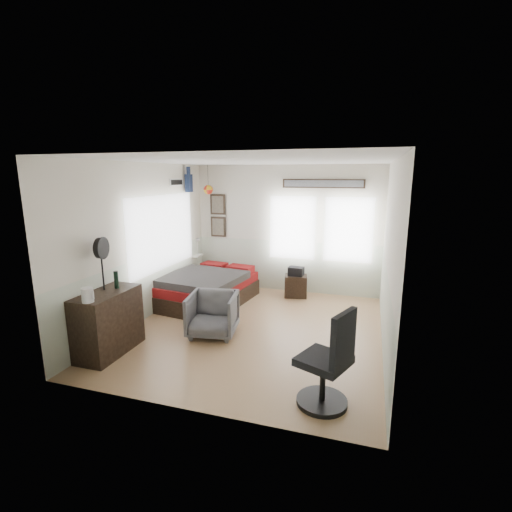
% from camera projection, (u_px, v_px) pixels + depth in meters
% --- Properties ---
extents(ground_plane, '(4.00, 4.50, 0.01)m').
position_uv_depth(ground_plane, '(255.00, 330.00, 6.10)').
color(ground_plane, '#AB8256').
extents(room_shell, '(4.02, 4.52, 2.71)m').
position_uv_depth(room_shell, '(253.00, 231.00, 5.95)').
color(room_shell, beige).
rests_on(room_shell, ground_plane).
extents(wall_decor, '(3.55, 1.32, 1.44)m').
position_uv_depth(wall_decor, '(232.00, 194.00, 7.79)').
color(wall_decor, '#36261A').
rests_on(wall_decor, room_shell).
extents(bed, '(1.60, 2.09, 0.62)m').
position_uv_depth(bed, '(208.00, 288.00, 7.31)').
color(bed, black).
rests_on(bed, ground_plane).
extents(dresser, '(0.48, 1.00, 0.90)m').
position_uv_depth(dresser, '(108.00, 322.00, 5.23)').
color(dresser, black).
rests_on(dresser, ground_plane).
extents(armchair, '(0.84, 0.86, 0.68)m').
position_uv_depth(armchair, '(213.00, 314.00, 5.83)').
color(armchair, '#56555D').
rests_on(armchair, ground_plane).
extents(nightstand, '(0.51, 0.44, 0.45)m').
position_uv_depth(nightstand, '(296.00, 286.00, 7.72)').
color(nightstand, black).
rests_on(nightstand, ground_plane).
extents(task_chair, '(0.65, 0.65, 1.13)m').
position_uv_depth(task_chair, '(328.00, 368.00, 3.98)').
color(task_chair, black).
rests_on(task_chair, ground_plane).
extents(kettle, '(0.17, 0.14, 0.19)m').
position_uv_depth(kettle, '(88.00, 295.00, 4.70)').
color(kettle, silver).
rests_on(kettle, dresser).
extents(bottle, '(0.06, 0.06, 0.25)m').
position_uv_depth(bottle, '(116.00, 280.00, 5.29)').
color(bottle, black).
rests_on(bottle, dresser).
extents(stand_fan, '(0.13, 0.31, 0.76)m').
position_uv_depth(stand_fan, '(101.00, 249.00, 5.11)').
color(stand_fan, black).
rests_on(stand_fan, dresser).
extents(black_bag, '(0.33, 0.23, 0.18)m').
position_uv_depth(black_bag, '(296.00, 271.00, 7.65)').
color(black_bag, black).
rests_on(black_bag, nightstand).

